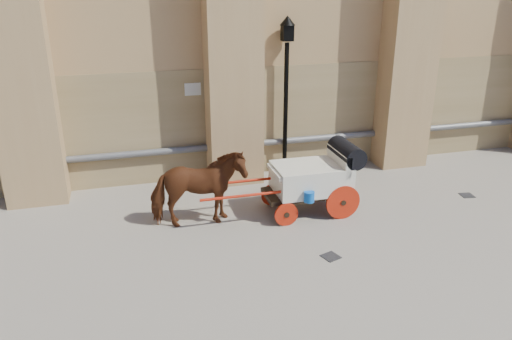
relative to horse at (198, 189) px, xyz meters
name	(u,v)px	position (x,y,z in m)	size (l,w,h in m)	color
ground	(318,236)	(2.38, -1.18, -0.87)	(90.00, 90.00, 0.00)	slate
horse	(198,189)	(0.00, 0.00, 0.00)	(2.06, 0.94, 1.74)	#592C14
carriage	(316,176)	(2.77, 0.01, 0.02)	(3.79, 1.35, 1.66)	black
street_lamp	(286,93)	(2.86, 2.55, 1.43)	(0.40, 0.40, 4.31)	black
drain_grate_near	(331,257)	(2.29, -2.07, -0.86)	(0.32, 0.32, 0.01)	black
drain_grate_far	(467,195)	(6.85, -0.22, -0.86)	(0.32, 0.32, 0.01)	black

